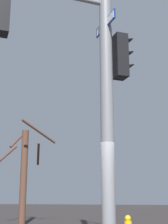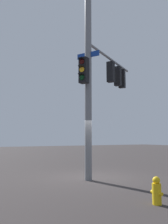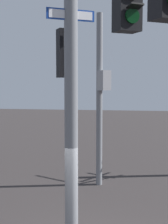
{
  "view_description": "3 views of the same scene",
  "coord_description": "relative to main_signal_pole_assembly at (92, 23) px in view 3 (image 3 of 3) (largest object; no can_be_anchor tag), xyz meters",
  "views": [
    {
      "loc": [
        6.77,
        1.35,
        1.38
      ],
      "look_at": [
        -0.55,
        -0.07,
        3.25
      ],
      "focal_mm": 52.75,
      "sensor_mm": 36.0,
      "label": 1
    },
    {
      "loc": [
        -9.08,
        5.35,
        1.75
      ],
      "look_at": [
        -0.51,
        0.73,
        2.85
      ],
      "focal_mm": 37.19,
      "sensor_mm": 36.0,
      "label": 2
    },
    {
      "loc": [
        0.98,
        -6.65,
        3.95
      ],
      "look_at": [
        -0.14,
        0.4,
        3.31
      ],
      "focal_mm": 52.7,
      "sensor_mm": 36.0,
      "label": 3
    }
  ],
  "objects": [
    {
      "name": "main_signal_pole_assembly",
      "position": [
        0.0,
        0.0,
        0.0
      ],
      "size": [
        3.14,
        5.95,
        9.39
      ],
      "rotation": [
        0.0,
        0.0,
        5.26
      ],
      "color": "slate",
      "rests_on": "ground"
    },
    {
      "name": "secondary_pole_assembly",
      "position": [
        -0.47,
        5.95,
        -1.65
      ],
      "size": [
        0.59,
        0.67,
        6.53
      ],
      "rotation": [
        0.0,
        0.0,
        5.35
      ],
      "color": "slate",
      "rests_on": "ground"
    }
  ]
}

